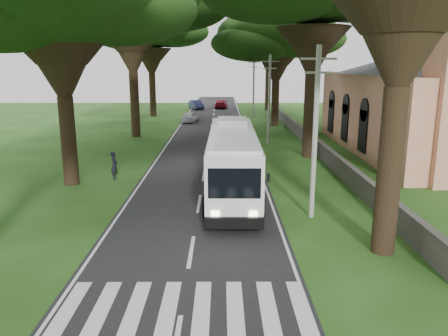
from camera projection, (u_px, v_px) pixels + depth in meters
The scene contains 17 objects.
ground at pixel (187, 276), 15.14m from camera, with size 140.00×140.00×0.00m, color #214112.
road at pixel (209, 145), 39.46m from camera, with size 8.00×120.00×0.04m, color black.
crosswalk at pixel (182, 307), 13.20m from camera, with size 8.00×3.00×0.01m, color silver.
property_wall at pixel (310, 141), 38.39m from camera, with size 0.35×50.00×1.20m, color #383533.
church at pixel (429, 93), 35.05m from camera, with size 14.00×24.00×11.60m.
pole_near at pixel (315, 131), 20.04m from camera, with size 1.60×0.24×8.00m.
pole_mid at pixel (269, 98), 39.49m from camera, with size 1.60×0.24×8.00m.
pole_far at pixel (254, 87), 58.94m from camera, with size 1.60×0.24×8.00m.
tree_l_mida at pixel (57, 0), 24.31m from camera, with size 13.03×13.03×13.58m.
tree_l_far at pixel (150, 28), 59.04m from camera, with size 13.18×13.18×14.86m.
tree_r_midb at pixel (277, 34), 49.71m from camera, with size 13.70×13.70×13.49m.
tree_r_far at pixel (269, 28), 66.76m from camera, with size 12.97×12.97×15.45m.
coach_bus at pixel (233, 160), 24.36m from camera, with size 3.00×12.27×3.61m.
distant_car_a at pixel (190, 117), 54.81m from camera, with size 1.56×3.87×1.32m, color #BABABF.
distant_car_b at pixel (196, 105), 71.05m from camera, with size 1.52×4.36×1.44m, color navy.
distant_car_c at pixel (221, 104), 72.73m from camera, with size 2.06×5.07×1.47m, color maroon.
pedestrian at pixel (114, 165), 27.73m from camera, with size 0.65×0.43×1.78m, color black.
Camera 1 is at (1.21, -13.87, 7.16)m, focal length 35.00 mm.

